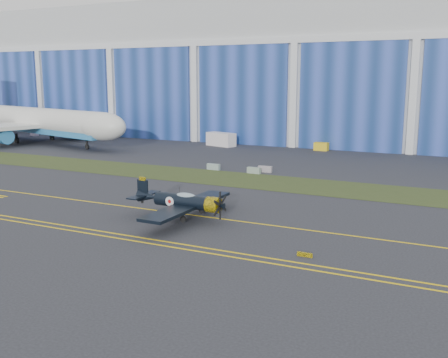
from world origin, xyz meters
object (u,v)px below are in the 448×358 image
at_px(tug, 321,146).
at_px(jetliner, 38,93).
at_px(shipping_container, 221,139).
at_px(warbird, 182,201).

bearing_deg(tug, jetliner, -165.53).
distance_m(jetliner, shipping_container, 39.56).
bearing_deg(warbird, shipping_container, 113.52).
relative_size(jetliner, tug, 27.37).
bearing_deg(shipping_container, tug, 24.02).
height_order(jetliner, tug, jetliner).
bearing_deg(tug, shipping_container, -172.94).
relative_size(warbird, tug, 5.08).
relative_size(shipping_container, tug, 2.38).
distance_m(jetliner, tug, 59.18).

